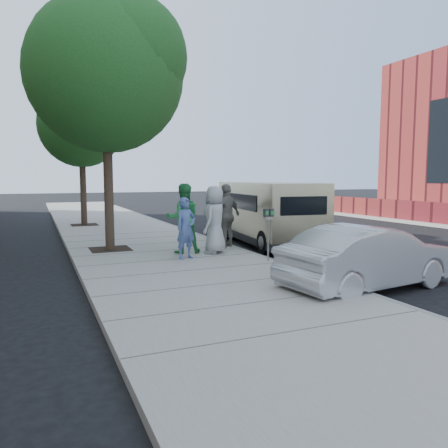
{
  "coord_description": "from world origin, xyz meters",
  "views": [
    {
      "loc": [
        -4.35,
        -11.16,
        2.34
      ],
      "look_at": [
        0.27,
        -0.48,
        1.1
      ],
      "focal_mm": 35.0,
      "sensor_mm": 36.0,
      "label": 1
    }
  ],
  "objects_px": {
    "tree_near": "(107,68)",
    "person_gray_shirt": "(215,220)",
    "person_officer": "(186,228)",
    "person_green_shirt": "(183,218)",
    "sedan": "(369,257)",
    "van": "(267,212)",
    "person_striped_polo": "(227,215)",
    "parking_meter": "(269,223)",
    "tree_far": "(82,122)"
  },
  "relations": [
    {
      "from": "person_green_shirt",
      "to": "person_striped_polo",
      "type": "distance_m",
      "value": 1.69
    },
    {
      "from": "van",
      "to": "person_officer",
      "type": "height_order",
      "value": "van"
    },
    {
      "from": "sedan",
      "to": "person_green_shirt",
      "type": "distance_m",
      "value": 5.56
    },
    {
      "from": "person_gray_shirt",
      "to": "person_green_shirt",
      "type": "bearing_deg",
      "value": -69.89
    },
    {
      "from": "sedan",
      "to": "person_officer",
      "type": "xyz_separation_m",
      "value": [
        -2.68,
        4.07,
        0.31
      ]
    },
    {
      "from": "tree_near",
      "to": "van",
      "type": "xyz_separation_m",
      "value": [
        5.32,
        -0.18,
        -4.4
      ]
    },
    {
      "from": "person_green_shirt",
      "to": "person_gray_shirt",
      "type": "xyz_separation_m",
      "value": [
        0.83,
        -0.4,
        -0.03
      ]
    },
    {
      "from": "person_officer",
      "to": "sedan",
      "type": "bearing_deg",
      "value": -76.33
    },
    {
      "from": "parking_meter",
      "to": "person_striped_polo",
      "type": "relative_size",
      "value": 0.69
    },
    {
      "from": "tree_far",
      "to": "parking_meter",
      "type": "distance_m",
      "value": 12.29
    },
    {
      "from": "van",
      "to": "person_gray_shirt",
      "type": "distance_m",
      "value": 3.19
    },
    {
      "from": "sedan",
      "to": "person_gray_shirt",
      "type": "relative_size",
      "value": 2.1
    },
    {
      "from": "van",
      "to": "tree_near",
      "type": "bearing_deg",
      "value": -175.63
    },
    {
      "from": "van",
      "to": "person_officer",
      "type": "xyz_separation_m",
      "value": [
        -3.72,
        -2.24,
        -0.17
      ]
    },
    {
      "from": "tree_near",
      "to": "person_officer",
      "type": "xyz_separation_m",
      "value": [
        1.6,
        -2.42,
        -4.56
      ]
    },
    {
      "from": "van",
      "to": "person_striped_polo",
      "type": "bearing_deg",
      "value": -150.46
    },
    {
      "from": "van",
      "to": "person_green_shirt",
      "type": "relative_size",
      "value": 2.98
    },
    {
      "from": "sedan",
      "to": "person_green_shirt",
      "type": "height_order",
      "value": "person_green_shirt"
    },
    {
      "from": "van",
      "to": "person_green_shirt",
      "type": "xyz_separation_m",
      "value": [
        -3.5,
        -1.34,
        0.01
      ]
    },
    {
      "from": "tree_near",
      "to": "sedan",
      "type": "relative_size",
      "value": 1.83
    },
    {
      "from": "person_gray_shirt",
      "to": "parking_meter",
      "type": "bearing_deg",
      "value": 73.51
    },
    {
      "from": "person_gray_shirt",
      "to": "tree_far",
      "type": "bearing_deg",
      "value": -118.31
    },
    {
      "from": "tree_far",
      "to": "person_officer",
      "type": "bearing_deg",
      "value": -80.92
    },
    {
      "from": "person_green_shirt",
      "to": "person_striped_polo",
      "type": "xyz_separation_m",
      "value": [
        1.61,
        0.53,
        -0.01
      ]
    },
    {
      "from": "parking_meter",
      "to": "van",
      "type": "relative_size",
      "value": 0.23
    },
    {
      "from": "parking_meter",
      "to": "person_green_shirt",
      "type": "relative_size",
      "value": 0.68
    },
    {
      "from": "person_gray_shirt",
      "to": "person_striped_polo",
      "type": "xyz_separation_m",
      "value": [
        0.78,
        0.93,
        0.02
      ]
    },
    {
      "from": "tree_near",
      "to": "person_officer",
      "type": "height_order",
      "value": "tree_near"
    },
    {
      "from": "person_officer",
      "to": "person_green_shirt",
      "type": "distance_m",
      "value": 0.95
    },
    {
      "from": "sedan",
      "to": "van",
      "type": "bearing_deg",
      "value": -16.88
    },
    {
      "from": "parking_meter",
      "to": "sedan",
      "type": "height_order",
      "value": "parking_meter"
    },
    {
      "from": "tree_far",
      "to": "sedan",
      "type": "relative_size",
      "value": 1.58
    },
    {
      "from": "van",
      "to": "person_officer",
      "type": "distance_m",
      "value": 4.35
    },
    {
      "from": "person_officer",
      "to": "tree_near",
      "type": "bearing_deg",
      "value": 103.73
    },
    {
      "from": "person_officer",
      "to": "person_gray_shirt",
      "type": "relative_size",
      "value": 0.85
    },
    {
      "from": "person_officer",
      "to": "person_green_shirt",
      "type": "height_order",
      "value": "person_green_shirt"
    },
    {
      "from": "van",
      "to": "person_green_shirt",
      "type": "bearing_deg",
      "value": -152.74
    },
    {
      "from": "person_striped_polo",
      "to": "parking_meter",
      "type": "bearing_deg",
      "value": 64.42
    },
    {
      "from": "van",
      "to": "person_striped_polo",
      "type": "relative_size",
      "value": 3.01
    },
    {
      "from": "parking_meter",
      "to": "person_green_shirt",
      "type": "height_order",
      "value": "person_green_shirt"
    },
    {
      "from": "person_gray_shirt",
      "to": "sedan",
      "type": "bearing_deg",
      "value": 65.78
    },
    {
      "from": "sedan",
      "to": "person_gray_shirt",
      "type": "height_order",
      "value": "person_gray_shirt"
    },
    {
      "from": "tree_far",
      "to": "van",
      "type": "xyz_separation_m",
      "value": [
        5.32,
        -7.78,
        -3.73
      ]
    },
    {
      "from": "parking_meter",
      "to": "person_officer",
      "type": "xyz_separation_m",
      "value": [
        -1.9,
        1.15,
        -0.16
      ]
    },
    {
      "from": "tree_far",
      "to": "person_striped_polo",
      "type": "bearing_deg",
      "value": -68.21
    },
    {
      "from": "person_gray_shirt",
      "to": "person_striped_polo",
      "type": "relative_size",
      "value": 0.98
    },
    {
      "from": "tree_near",
      "to": "person_gray_shirt",
      "type": "bearing_deg",
      "value": -35.95
    },
    {
      "from": "tree_near",
      "to": "sedan",
      "type": "bearing_deg",
      "value": -56.56
    },
    {
      "from": "person_officer",
      "to": "person_gray_shirt",
      "type": "height_order",
      "value": "person_gray_shirt"
    },
    {
      "from": "person_officer",
      "to": "person_striped_polo",
      "type": "bearing_deg",
      "value": 18.16
    }
  ]
}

